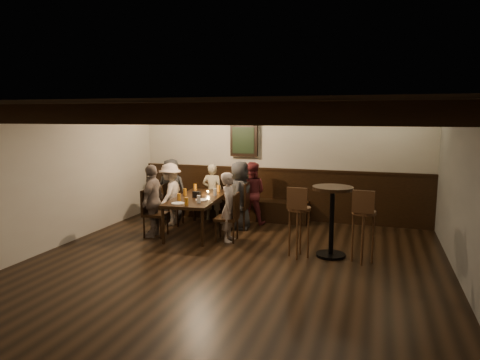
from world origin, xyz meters
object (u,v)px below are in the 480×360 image
(chair_left_near, at_px, (172,212))
(chair_right_near, at_px, (238,214))
(person_right_far, at_px, (229,207))
(person_left_far, at_px, (153,201))
(high_top_table, at_px, (332,211))
(dining_table, at_px, (198,200))
(chair_right_far, at_px, (228,226))
(bar_stool_right, at_px, (363,235))
(person_bench_right, at_px, (251,193))
(person_bench_left, at_px, (171,189))
(person_left_near, at_px, (170,194))
(person_right_near, at_px, (240,195))
(chair_left_far, at_px, (155,222))
(person_bench_centre, at_px, (212,192))
(bar_stool_left, at_px, (299,231))

(chair_left_near, xyz_separation_m, chair_right_near, (1.43, 0.14, 0.02))
(person_right_far, bearing_deg, chair_right_near, 1.91)
(person_left_far, relative_size, high_top_table, 1.19)
(dining_table, relative_size, chair_right_far, 2.21)
(person_right_far, height_order, high_top_table, person_right_far)
(person_right_far, relative_size, bar_stool_right, 1.08)
(person_bench_right, bearing_deg, person_bench_left, 0.00)
(person_left_near, height_order, person_left_far, person_left_far)
(person_right_near, relative_size, high_top_table, 1.19)
(high_top_table, bearing_deg, bar_stool_right, -17.41)
(person_left_near, height_order, person_right_far, person_left_near)
(person_right_near, bearing_deg, high_top_table, -127.18)
(chair_right_far, height_order, person_right_near, person_right_near)
(person_right_near, xyz_separation_m, high_top_table, (1.97, -1.21, 0.07))
(chair_right_far, xyz_separation_m, person_left_near, (-1.55, 0.75, 0.38))
(chair_left_near, distance_m, chair_left_far, 0.90)
(chair_right_near, bearing_deg, chair_right_far, 179.92)
(person_right_far, bearing_deg, chair_left_far, 90.00)
(chair_left_far, distance_m, person_bench_right, 2.14)
(dining_table, height_order, chair_right_far, chair_right_far)
(dining_table, xyz_separation_m, person_bench_centre, (-0.10, 1.04, -0.02))
(bar_stool_left, bearing_deg, chair_left_far, 175.79)
(person_bench_centre, distance_m, person_bench_right, 0.91)
(bar_stool_right, bearing_deg, person_right_near, 154.78)
(person_bench_left, height_order, bar_stool_right, person_bench_left)
(bar_stool_left, bearing_deg, bar_stool_right, 6.19)
(chair_left_far, relative_size, chair_right_far, 1.02)
(dining_table, height_order, person_right_far, person_right_far)
(chair_right_far, distance_m, person_left_far, 1.53)
(person_right_near, bearing_deg, person_right_far, 180.00)
(person_right_near, bearing_deg, chair_left_near, 90.00)
(dining_table, relative_size, person_bench_left, 1.45)
(high_top_table, bearing_deg, chair_right_far, 170.77)
(chair_left_far, height_order, bar_stool_right, bar_stool_right)
(person_bench_left, relative_size, high_top_table, 1.16)
(person_bench_centre, bearing_deg, chair_left_near, 39.87)
(chair_right_near, relative_size, person_bench_centre, 0.76)
(person_bench_centre, distance_m, person_right_far, 1.68)
(person_left_near, distance_m, person_right_far, 1.75)
(chair_left_far, distance_m, person_right_far, 1.51)
(chair_left_far, height_order, person_bench_left, person_bench_left)
(dining_table, distance_m, person_left_near, 0.87)
(person_bench_centre, bearing_deg, high_top_table, 142.38)
(high_top_table, bearing_deg, person_bench_left, 157.75)
(dining_table, relative_size, bar_stool_right, 1.67)
(chair_right_far, bearing_deg, bar_stool_right, -106.60)
(person_right_near, xyz_separation_m, person_right_far, (0.09, -0.90, -0.06))
(person_right_near, relative_size, bar_stool_left, 1.17)
(bar_stool_right, bearing_deg, chair_left_near, 166.47)
(chair_left_far, height_order, person_bench_centre, person_bench_centre)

